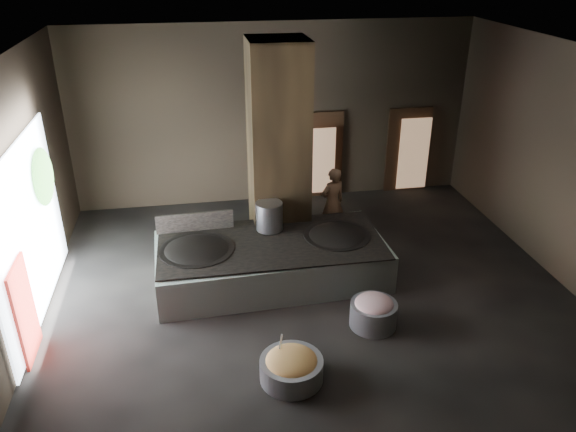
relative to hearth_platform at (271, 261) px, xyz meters
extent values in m
cube|color=black|center=(0.68, -0.54, -0.44)|extent=(10.00, 9.00, 0.10)
cube|color=black|center=(0.68, -0.54, 4.16)|extent=(10.00, 9.00, 0.10)
cube|color=black|center=(0.68, 4.01, 1.86)|extent=(10.00, 0.10, 4.50)
cube|color=black|center=(0.68, -5.09, 1.86)|extent=(10.00, 0.10, 4.50)
cube|color=black|center=(-4.37, -0.54, 1.86)|extent=(0.10, 9.00, 4.50)
cube|color=black|center=(5.73, -0.54, 1.86)|extent=(0.10, 9.00, 4.50)
cube|color=black|center=(0.38, 1.36, 1.86)|extent=(1.20, 1.20, 4.50)
cube|color=#A8BAAB|center=(0.00, 0.00, 0.00)|extent=(4.58, 2.34, 0.78)
cube|color=black|center=(0.00, 0.00, 0.42)|extent=(4.39, 2.11, 0.03)
ellipsoid|color=black|center=(-1.45, -0.05, 0.36)|extent=(1.42, 1.42, 0.39)
cylinder|color=black|center=(-1.45, -0.05, 0.43)|extent=(1.45, 1.45, 0.05)
ellipsoid|color=black|center=(1.35, 0.05, 0.36)|extent=(1.32, 1.32, 0.37)
cylinder|color=black|center=(1.35, 0.05, 0.43)|extent=(1.35, 1.35, 0.05)
cylinder|color=#9C9FA3|center=(0.05, 0.55, 0.74)|extent=(0.55, 0.55, 0.59)
cube|color=black|center=(-1.45, 0.75, 0.64)|extent=(1.56, 0.12, 0.39)
imported|color=#866044|center=(1.65, 1.63, 0.43)|extent=(0.69, 0.55, 1.64)
cylinder|color=gray|center=(-0.12, -2.96, -0.21)|extent=(1.31, 1.31, 0.36)
ellipsoid|color=#ABAE54|center=(-0.12, -2.96, -0.04)|extent=(0.81, 0.81, 0.25)
cylinder|color=#9C9FA3|center=(-0.27, -2.81, 0.16)|extent=(0.03, 0.39, 0.70)
cylinder|color=gray|center=(1.55, -1.86, -0.16)|extent=(1.04, 1.04, 0.46)
ellipsoid|color=#C6767F|center=(1.55, -1.86, 0.06)|extent=(0.69, 0.69, 0.26)
cube|color=black|center=(1.88, 3.91, 0.71)|extent=(1.18, 0.08, 2.38)
cube|color=#8C6647|center=(1.85, 3.71, 0.66)|extent=(0.74, 0.04, 1.75)
cube|color=black|center=(4.28, 3.91, 0.71)|extent=(1.18, 0.08, 2.38)
cube|color=#8C6647|center=(4.42, 3.81, 0.66)|extent=(0.83, 0.04, 1.95)
cube|color=white|center=(-4.27, -0.34, 1.21)|extent=(0.04, 4.20, 3.10)
cube|color=maroon|center=(-4.20, -1.64, 0.46)|extent=(0.05, 0.90, 1.70)
ellipsoid|color=#194714|center=(-4.17, 0.76, 1.81)|extent=(0.28, 1.10, 1.10)
camera|label=1|loc=(-1.34, -9.61, 5.73)|focal=35.00mm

